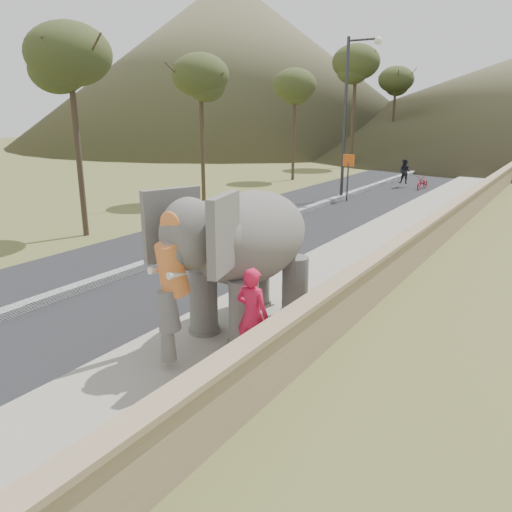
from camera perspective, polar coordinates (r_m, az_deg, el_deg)
The scene contains 11 objects.
ground at distance 9.05m, azimuth -9.84°, elevation -13.94°, with size 160.00×160.00×0.00m, color olive.
road at distance 19.35m, azimuth -0.85°, elevation 2.80°, with size 7.00×120.00×0.03m, color black.
median at distance 19.32m, azimuth -0.85°, elevation 3.07°, with size 0.35×120.00×0.22m, color black.
walkway at distance 17.16m, azimuth 13.20°, elevation 0.81°, with size 3.00×120.00×0.15m, color #9E9687.
parapet at distance 16.59m, azimuth 18.65°, elevation 1.55°, with size 0.30×120.00×1.10m, color tan.
lamppost at distance 26.53m, azimuth 10.84°, elevation 16.75°, with size 1.76×0.36×8.00m.
signboard at distance 26.21m, azimuth 10.49°, elevation 9.70°, with size 0.60×0.08×2.40m.
hill_left at distance 74.88m, azimuth -2.99°, elevation 21.20°, with size 60.00×60.00×22.00m, color brown.
elephant_and_man at distance 10.25m, azimuth -0.57°, elevation -0.11°, with size 2.42×4.22×2.98m.
motorcyclist at distance 31.72m, azimuth 17.62°, elevation 8.57°, with size 1.84×1.58×1.74m.
trees at distance 36.28m, azimuth 25.90°, elevation 14.01°, with size 47.50×41.56×9.87m.
Camera 1 is at (5.43, -5.66, 4.52)m, focal length 35.00 mm.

